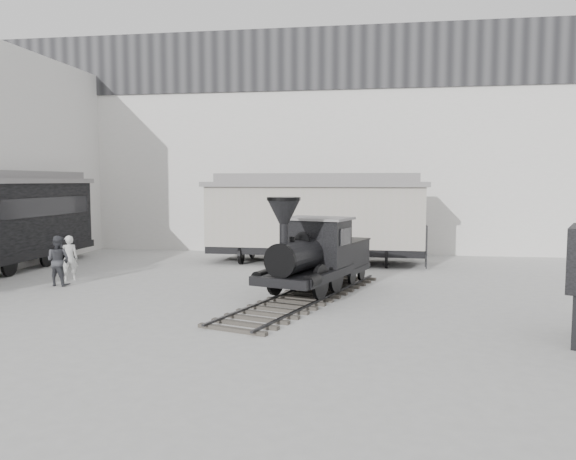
% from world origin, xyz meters
% --- Properties ---
extents(ground, '(90.00, 90.00, 0.00)m').
position_xyz_m(ground, '(0.00, 0.00, 0.00)').
color(ground, '#9E9E9B').
extents(north_wall, '(34.00, 2.51, 11.00)m').
position_xyz_m(north_wall, '(0.00, 14.98, 5.55)').
color(north_wall, silver).
rests_on(north_wall, ground).
extents(locomotive, '(4.44, 8.79, 3.05)m').
position_xyz_m(locomotive, '(1.43, 3.38, 1.13)').
color(locomotive, '#37332F').
rests_on(locomotive, ground).
extents(boxcar, '(9.61, 3.17, 3.91)m').
position_xyz_m(boxcar, '(0.73, 10.42, 2.05)').
color(boxcar, black).
rests_on(boxcar, ground).
extents(visitor_a, '(0.72, 0.67, 1.64)m').
position_xyz_m(visitor_a, '(-7.52, 4.59, 0.82)').
color(visitor_a, silver).
rests_on(visitor_a, ground).
extents(visitor_b, '(0.90, 0.74, 1.72)m').
position_xyz_m(visitor_b, '(-7.41, 3.70, 0.86)').
color(visitor_b, '#3B3C41').
rests_on(visitor_b, ground).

